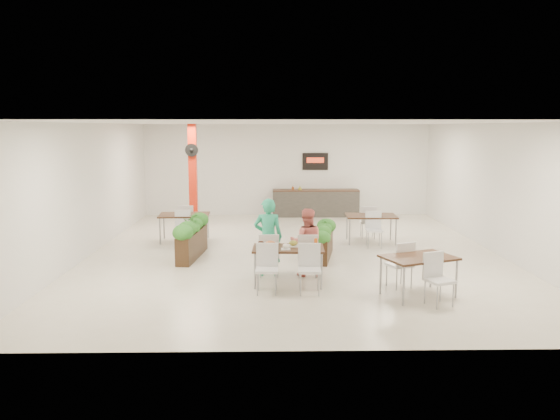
% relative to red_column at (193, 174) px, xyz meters
% --- Properties ---
extents(ground, '(12.00, 12.00, 0.00)m').
position_rel_red_column_xyz_m(ground, '(3.00, -3.79, -1.64)').
color(ground, beige).
rests_on(ground, ground).
extents(room_shell, '(10.10, 12.10, 3.22)m').
position_rel_red_column_xyz_m(room_shell, '(3.00, -3.79, 0.36)').
color(room_shell, white).
rests_on(room_shell, ground).
extents(red_column, '(0.40, 0.41, 3.20)m').
position_rel_red_column_xyz_m(red_column, '(0.00, 0.00, 0.00)').
color(red_column, red).
rests_on(red_column, ground).
extents(service_counter, '(3.00, 0.64, 2.20)m').
position_rel_red_column_xyz_m(service_counter, '(4.00, 1.86, -1.15)').
color(service_counter, '#2F2D2A').
rests_on(service_counter, ground).
extents(main_table, '(1.43, 1.66, 0.92)m').
position_rel_red_column_xyz_m(main_table, '(2.75, -6.51, -1.01)').
color(main_table, '#321F10').
rests_on(main_table, ground).
extents(diner_man, '(0.61, 0.42, 1.65)m').
position_rel_red_column_xyz_m(diner_man, '(2.36, -5.86, -0.82)').
color(diner_man, '#27AD7F').
rests_on(diner_man, ground).
extents(diner_woman, '(0.71, 0.57, 1.43)m').
position_rel_red_column_xyz_m(diner_woman, '(3.16, -5.86, -0.93)').
color(diner_woman, '#E06C63').
rests_on(diner_woman, ground).
extents(planter_left, '(0.57, 2.01, 1.06)m').
position_rel_red_column_xyz_m(planter_left, '(0.53, -4.19, -1.12)').
color(planter_left, black).
rests_on(planter_left, ground).
extents(planter_right, '(0.66, 1.78, 0.94)m').
position_rel_red_column_xyz_m(planter_right, '(3.70, -4.31, -1.16)').
color(planter_right, black).
rests_on(planter_right, ground).
extents(side_table_a, '(1.39, 1.64, 0.92)m').
position_rel_red_column_xyz_m(side_table_a, '(0.06, -2.30, -1.00)').
color(side_table_a, '#321F10').
rests_on(side_table_a, ground).
extents(side_table_b, '(1.37, 1.64, 0.92)m').
position_rel_red_column_xyz_m(side_table_b, '(5.13, -2.57, -1.00)').
color(side_table_b, '#321F10').
rests_on(side_table_b, ground).
extents(side_table_c, '(1.49, 1.66, 0.92)m').
position_rel_red_column_xyz_m(side_table_c, '(5.13, -7.31, -1.01)').
color(side_table_c, '#321F10').
rests_on(side_table_c, ground).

